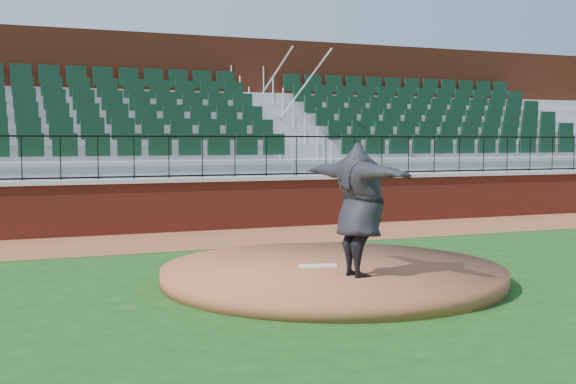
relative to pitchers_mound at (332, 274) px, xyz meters
name	(u,v)px	position (x,y,z in m)	size (l,w,h in m)	color
ground	(324,280)	(-0.07, 0.15, -0.12)	(90.00, 90.00, 0.00)	#144012
warning_track	(222,238)	(-0.07, 5.55, -0.12)	(34.00, 3.20, 0.01)	brown
field_wall	(203,206)	(-0.07, 7.15, 0.47)	(34.00, 0.35, 1.20)	maroon
wall_cap	(203,180)	(-0.07, 7.15, 1.12)	(34.00, 0.45, 0.10)	#B7B7B7
wall_railing	(203,157)	(-0.07, 7.15, 1.67)	(34.00, 0.05, 1.00)	black
seating_stands	(176,137)	(-0.07, 9.88, 2.18)	(34.00, 5.10, 4.60)	gray
concourse_wall	(154,123)	(-0.07, 12.68, 2.62)	(34.00, 0.50, 5.50)	maroon
pitchers_mound	(332,274)	(0.00, 0.00, 0.00)	(5.31, 5.31, 0.25)	brown
pitching_rubber	(318,266)	(-0.25, -0.02, 0.14)	(0.57, 0.14, 0.04)	white
pitcher	(360,210)	(-0.02, -0.93, 1.09)	(2.37, 0.64, 1.93)	black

